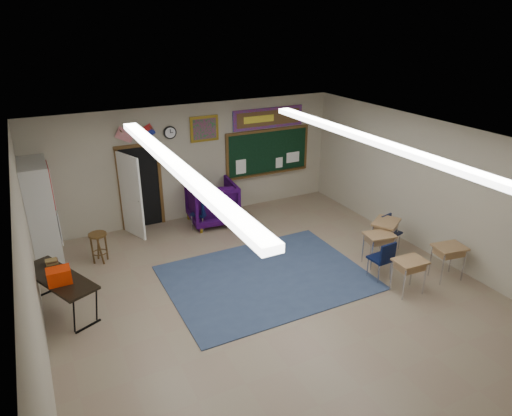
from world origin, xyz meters
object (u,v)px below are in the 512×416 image
student_desk_front_left (378,247)px  student_desk_front_right (385,235)px  folding_table (61,292)px  wooden_stool (99,247)px  wingback_armchair (212,203)px

student_desk_front_left → student_desk_front_right: (0.47, 0.33, 0.04)m
student_desk_front_right → folding_table: folding_table is taller
folding_table → wooden_stool: (0.92, 1.58, -0.04)m
student_desk_front_left → student_desk_front_right: size_ratio=0.88×
wingback_armchair → wooden_stool: size_ratio=1.77×
wingback_armchair → folding_table: 4.59m
student_desk_front_right → folding_table: bearing=139.9°
wingback_armchair → folding_table: bearing=37.4°
student_desk_front_right → wooden_stool: 6.32m
student_desk_front_left → student_desk_front_right: bearing=44.5°
folding_table → wooden_stool: 1.83m
student_desk_front_right → folding_table: 6.79m
student_desk_front_right → student_desk_front_left: bearing=-177.0°
student_desk_front_left → folding_table: 6.38m
folding_table → student_desk_front_left: bearing=-35.6°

